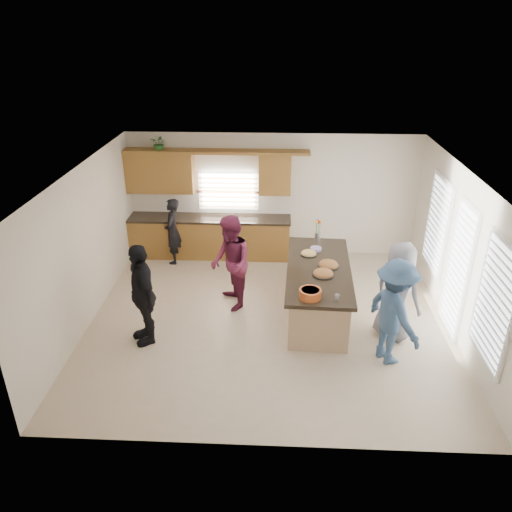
# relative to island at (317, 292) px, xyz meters

# --- Properties ---
(floor) EXTENTS (6.50, 6.50, 0.00)m
(floor) POSITION_rel_island_xyz_m (-0.90, -0.30, -0.45)
(floor) COLOR beige
(floor) RESTS_ON ground
(room_shell) EXTENTS (6.52, 6.02, 2.81)m
(room_shell) POSITION_rel_island_xyz_m (-0.90, -0.30, 1.45)
(room_shell) COLOR silver
(room_shell) RESTS_ON ground
(back_cabinetry) EXTENTS (4.08, 0.66, 2.46)m
(back_cabinetry) POSITION_rel_island_xyz_m (-2.37, 2.44, 0.46)
(back_cabinetry) COLOR olive
(back_cabinetry) RESTS_ON ground
(right_wall_glazing) EXTENTS (0.06, 4.00, 2.25)m
(right_wall_glazing) POSITION_rel_island_xyz_m (2.32, -0.43, 0.89)
(right_wall_glazing) COLOR white
(right_wall_glazing) RESTS_ON ground
(island) EXTENTS (1.27, 2.75, 0.95)m
(island) POSITION_rel_island_xyz_m (0.00, 0.00, 0.00)
(island) COLOR tan
(island) RESTS_ON ground
(platter_front) EXTENTS (0.40, 0.40, 0.16)m
(platter_front) POSITION_rel_island_xyz_m (0.06, -0.28, 0.52)
(platter_front) COLOR black
(platter_front) RESTS_ON island
(platter_mid) EXTENTS (0.40, 0.40, 0.16)m
(platter_mid) POSITION_rel_island_xyz_m (0.18, 0.07, 0.52)
(platter_mid) COLOR black
(platter_mid) RESTS_ON island
(platter_back) EXTENTS (0.33, 0.33, 0.13)m
(platter_back) POSITION_rel_island_xyz_m (-0.16, 0.54, 0.52)
(platter_back) COLOR black
(platter_back) RESTS_ON island
(salad_bowl) EXTENTS (0.36, 0.36, 0.15)m
(salad_bowl) POSITION_rel_island_xyz_m (-0.21, -1.07, 0.58)
(salad_bowl) COLOR #C75524
(salad_bowl) RESTS_ON island
(clear_cup) EXTENTS (0.08, 0.08, 0.11)m
(clear_cup) POSITION_rel_island_xyz_m (0.21, -1.14, 0.55)
(clear_cup) COLOR white
(clear_cup) RESTS_ON island
(plate_stack) EXTENTS (0.22, 0.22, 0.05)m
(plate_stack) POSITION_rel_island_xyz_m (-0.01, 0.76, 0.52)
(plate_stack) COLOR #B18ECF
(plate_stack) RESTS_ON island
(flower_vase) EXTENTS (0.14, 0.14, 0.44)m
(flower_vase) POSITION_rel_island_xyz_m (0.05, 1.25, 0.73)
(flower_vase) COLOR silver
(flower_vase) RESTS_ON island
(potted_plant) EXTENTS (0.42, 0.39, 0.38)m
(potted_plant) POSITION_rel_island_xyz_m (-3.36, 2.52, 2.14)
(potted_plant) COLOR #357A31
(potted_plant) RESTS_ON back_cabinetry
(woman_left_back) EXTENTS (0.38, 0.56, 1.50)m
(woman_left_back) POSITION_rel_island_xyz_m (-3.10, 2.02, 0.30)
(woman_left_back) COLOR black
(woman_left_back) RESTS_ON ground
(woman_left_mid) EXTENTS (0.93, 1.06, 1.83)m
(woman_left_mid) POSITION_rel_island_xyz_m (-1.63, 0.18, 0.46)
(woman_left_mid) COLOR maroon
(woman_left_mid) RESTS_ON ground
(woman_left_front) EXTENTS (0.89, 1.14, 1.81)m
(woman_left_front) POSITION_rel_island_xyz_m (-2.99, -1.01, 0.45)
(woman_left_front) COLOR black
(woman_left_front) RESTS_ON ground
(woman_right_back) EXTENTS (1.10, 1.33, 1.79)m
(woman_right_back) POSITION_rel_island_xyz_m (1.08, -1.37, 0.44)
(woman_right_back) COLOR #355174
(woman_right_back) RESTS_ON ground
(woman_right_front) EXTENTS (1.00, 1.02, 1.77)m
(woman_right_front) POSITION_rel_island_xyz_m (1.28, -0.69, 0.43)
(woman_right_front) COLOR slate
(woman_right_front) RESTS_ON ground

